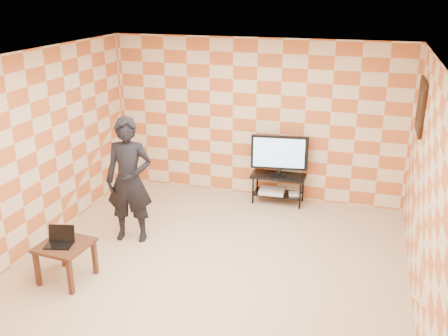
{
  "coord_description": "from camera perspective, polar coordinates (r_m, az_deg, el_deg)",
  "views": [
    {
      "loc": [
        1.8,
        -5.47,
        3.48
      ],
      "look_at": [
        0.0,
        0.6,
        1.15
      ],
      "focal_mm": 40.0,
      "sensor_mm": 36.0,
      "label": 1
    }
  ],
  "objects": [
    {
      "name": "tv_stand",
      "position": [
        8.42,
        6.22,
        -1.65
      ],
      "size": [
        0.9,
        0.41,
        0.5
      ],
      "color": "black",
      "rests_on": "floor"
    },
    {
      "name": "wall_front",
      "position": [
        4.08,
        -12.78,
        -11.84
      ],
      "size": [
        5.0,
        0.02,
        2.7
      ],
      "primitive_type": "cube",
      "color": "beige",
      "rests_on": "ground"
    },
    {
      "name": "ceiling",
      "position": [
        5.81,
        -1.72,
        12.48
      ],
      "size": [
        5.0,
        5.0,
        0.02
      ],
      "primitive_type": "cube",
      "color": "white",
      "rests_on": "wall_back"
    },
    {
      "name": "wall_art",
      "position": [
        7.22,
        21.59,
        6.54
      ],
      "size": [
        0.04,
        0.72,
        0.72
      ],
      "color": "black",
      "rests_on": "wall_right"
    },
    {
      "name": "floor",
      "position": [
        6.73,
        -1.48,
        -10.95
      ],
      "size": [
        5.0,
        5.0,
        0.0
      ],
      "primitive_type": "plane",
      "color": "tan",
      "rests_on": "ground"
    },
    {
      "name": "wall_right",
      "position": [
        5.91,
        22.13,
        -2.48
      ],
      "size": [
        0.02,
        5.0,
        2.7
      ],
      "primitive_type": "cube",
      "color": "beige",
      "rests_on": "ground"
    },
    {
      "name": "person",
      "position": [
        7.11,
        -10.78,
        -1.41
      ],
      "size": [
        0.73,
        0.55,
        1.81
      ],
      "primitive_type": "imported",
      "rotation": [
        0.0,
        0.0,
        0.19
      ],
      "color": "black",
      "rests_on": "floor"
    },
    {
      "name": "laptop",
      "position": [
        6.47,
        -18.22,
        -7.83
      ],
      "size": [
        0.37,
        0.32,
        0.22
      ],
      "color": "black",
      "rests_on": "side_table"
    },
    {
      "name": "side_table",
      "position": [
        6.52,
        -17.71,
        -8.94
      ],
      "size": [
        0.63,
        0.63,
        0.5
      ],
      "color": "#342114",
      "rests_on": "floor"
    },
    {
      "name": "tv",
      "position": [
        8.24,
        6.35,
        1.66
      ],
      "size": [
        0.94,
        0.21,
        0.68
      ],
      "color": "black",
      "rests_on": "tv_stand"
    },
    {
      "name": "game_console",
      "position": [
        8.43,
        8.11,
        -2.96
      ],
      "size": [
        0.23,
        0.19,
        0.05
      ],
      "primitive_type": "cube",
      "rotation": [
        0.0,
        0.0,
        0.23
      ],
      "color": "silver",
      "rests_on": "tv_stand"
    },
    {
      "name": "dvd_player",
      "position": [
        8.47,
        5.49,
        -2.64
      ],
      "size": [
        0.43,
        0.32,
        0.07
      ],
      "primitive_type": "cube",
      "rotation": [
        0.0,
        0.0,
        0.05
      ],
      "color": "silver",
      "rests_on": "tv_stand"
    },
    {
      "name": "wall_left",
      "position": [
        7.28,
        -20.66,
        1.85
      ],
      "size": [
        0.02,
        5.0,
        2.7
      ],
      "primitive_type": "cube",
      "color": "beige",
      "rests_on": "ground"
    },
    {
      "name": "wall_back",
      "position": [
        8.45,
        3.69,
        5.54
      ],
      "size": [
        5.0,
        0.02,
        2.7
      ],
      "primitive_type": "cube",
      "color": "beige",
      "rests_on": "ground"
    }
  ]
}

